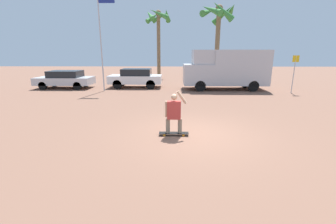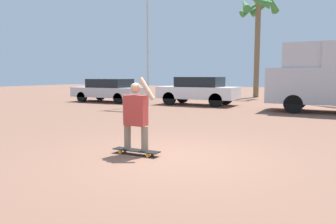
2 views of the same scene
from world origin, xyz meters
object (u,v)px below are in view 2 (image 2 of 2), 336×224
at_px(parked_car_white, 198,90).
at_px(person_skateboarder, 136,113).
at_px(palm_tree_center_background, 258,16).
at_px(flagpole, 149,31).
at_px(parked_car_silver, 109,90).
at_px(skateboard, 136,151).

bearing_deg(parked_car_white, person_skateboarder, -74.60).
height_order(person_skateboarder, parked_car_white, person_skateboarder).
xyz_separation_m(palm_tree_center_background, flagpole, (-3.39, -9.65, -2.00)).
relative_size(parked_car_white, parked_car_silver, 0.98).
distance_m(parked_car_white, parked_car_silver, 5.61).
relative_size(person_skateboarder, palm_tree_center_background, 0.20).
height_order(parked_car_white, flagpole, flagpole).
bearing_deg(skateboard, parked_car_white, 105.40).
bearing_deg(palm_tree_center_background, person_skateboarder, -84.98).
xyz_separation_m(person_skateboarder, flagpole, (-5.04, 9.22, 3.00)).
height_order(parked_car_silver, flagpole, flagpole).
xyz_separation_m(parked_car_silver, flagpole, (3.58, -1.31, 3.11)).
xyz_separation_m(parked_car_silver, palm_tree_center_background, (6.97, 8.33, 5.12)).
distance_m(person_skateboarder, palm_tree_center_background, 19.59).
bearing_deg(person_skateboarder, skateboard, 0.00).
xyz_separation_m(skateboard, flagpole, (-5.05, 9.22, 3.77)).
distance_m(skateboard, parked_car_silver, 13.63).
bearing_deg(flagpole, skateboard, -61.31).
relative_size(person_skateboarder, parked_car_silver, 0.34).
xyz_separation_m(skateboard, parked_car_white, (-3.04, 11.05, 0.73)).
xyz_separation_m(skateboard, palm_tree_center_background, (-1.66, 18.87, 5.77)).
relative_size(parked_car_silver, palm_tree_center_background, 0.59).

